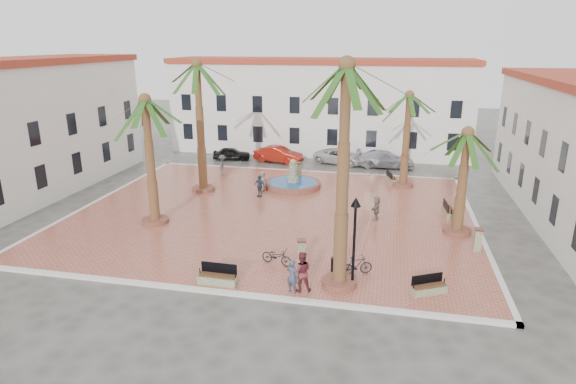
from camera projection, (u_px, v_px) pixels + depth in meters
name	position (u px, v px, depth m)	size (l,w,h in m)	color
ground	(274.00, 214.00, 32.44)	(120.00, 120.00, 0.00)	#56544F
plaza	(274.00, 213.00, 32.42)	(26.00, 22.00, 0.15)	#B8604B
kerb_n	(303.00, 171.00, 42.68)	(26.30, 0.30, 0.16)	silver
kerb_s	(217.00, 292.00, 22.15)	(26.30, 0.30, 0.16)	silver
kerb_e	(477.00, 227.00, 29.82)	(0.30, 22.30, 0.16)	silver
kerb_w	(100.00, 200.00, 35.01)	(0.30, 22.30, 0.16)	silver
building_north	(319.00, 106.00, 49.67)	(30.40, 7.40, 9.50)	white
building_west	(18.00, 130.00, 34.73)	(6.40, 24.40, 10.00)	white
fountain	(293.00, 183.00, 37.76)	(4.37, 4.37, 2.26)	brown
palm_nw	(198.00, 78.00, 34.50)	(5.67, 5.67, 9.83)	brown
palm_sw	(146.00, 115.00, 28.44)	(5.44, 5.44, 8.08)	brown
palm_s	(346.00, 89.00, 19.98)	(5.40, 5.40, 10.42)	brown
palm_e	(466.00, 147.00, 27.28)	(5.34, 5.34, 6.43)	brown
palm_ne	(409.00, 106.00, 36.30)	(5.21, 5.21, 7.48)	brown
bench_s	(218.00, 278.00, 22.66)	(1.88, 0.60, 0.99)	gray
bench_se	(428.00, 288.00, 21.81)	(1.70, 1.22, 0.87)	gray
bench_e	(448.00, 212.00, 31.62)	(0.70, 1.83, 0.94)	gray
bench_ne	(391.00, 179.00, 39.20)	(0.97, 1.73, 0.87)	gray
lamppost_s	(355.00, 226.00, 21.80)	(0.47, 0.47, 4.34)	black
lamppost_e	(464.00, 166.00, 32.55)	(0.46, 0.46, 4.25)	black
bollard_se	(301.00, 251.00, 24.66)	(0.56, 0.56, 1.32)	gray
bollard_n	(298.00, 170.00, 39.98)	(0.59, 0.59, 1.39)	gray
bollard_e	(478.00, 239.00, 26.11)	(0.50, 0.50, 1.31)	gray
litter_bin	(335.00, 265.00, 23.87)	(0.37, 0.37, 0.73)	black
cyclist_a	(292.00, 276.00, 21.77)	(0.58, 0.38, 1.60)	#3B4255
bicycle_a	(277.00, 256.00, 24.59)	(0.60, 1.73, 0.91)	black
cyclist_b	(301.00, 272.00, 21.85)	(0.93, 0.73, 1.92)	maroon
bicycle_b	(357.00, 266.00, 23.50)	(0.46, 1.62, 0.97)	black
pedestrian_fountain_a	(263.00, 181.00, 36.70)	(0.74, 0.48, 1.52)	#8D715E
pedestrian_fountain_b	(259.00, 186.00, 35.31)	(0.96, 0.40, 1.63)	#2C3A4E
pedestrian_north	(222.00, 165.00, 41.09)	(1.12, 0.64, 1.73)	#4D4D52
pedestrian_east	(376.00, 208.00, 30.74)	(1.45, 0.46, 1.57)	gray
car_black	(232.00, 154.00, 47.04)	(1.45, 3.61, 1.23)	black
car_red	(278.00, 154.00, 46.00)	(1.63, 4.67, 1.54)	maroon
car_silver	(385.00, 159.00, 44.21)	(2.15, 5.28, 1.53)	#AEAEB7
car_white	(340.00, 156.00, 45.58)	(2.29, 4.96, 1.38)	beige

